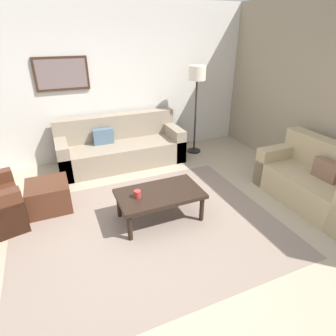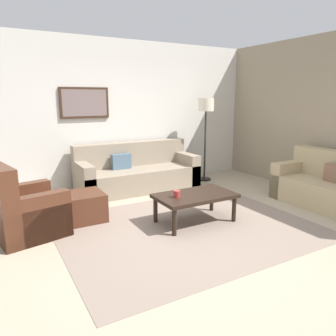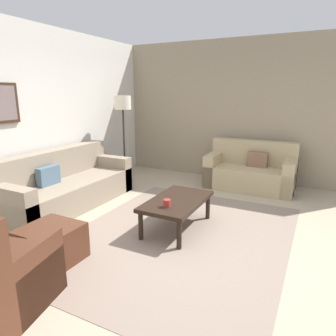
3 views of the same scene
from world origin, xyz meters
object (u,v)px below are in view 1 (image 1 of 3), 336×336
cup (137,194)px  lamp_standing (197,82)px  couch_loveseat (317,182)px  framed_artwork (62,74)px  couch_main (120,147)px  coffee_table (160,196)px  ottoman (49,196)px

cup → lamp_standing: bearing=46.1°
couch_loveseat → framed_artwork: size_ratio=1.80×
lamp_standing → couch_main: bearing=176.1°
couch_main → coffee_table: 1.98m
couch_main → lamp_standing: (1.53, -0.11, 1.11)m
couch_main → ottoman: 1.75m
lamp_standing → ottoman: bearing=-160.1°
ottoman → coffee_table: 1.60m
ottoman → cup: (1.05, -0.85, 0.26)m
cup → lamp_standing: lamp_standing is taller
coffee_table → ottoman: bearing=147.9°
coffee_table → lamp_standing: (1.51, 1.88, 1.05)m
ottoman → couch_loveseat: bearing=-20.1°
ottoman → framed_artwork: 2.16m
couch_main → couch_loveseat: bearing=-47.1°
ottoman → framed_artwork: (0.52, 1.54, 1.43)m
couch_main → couch_loveseat: same height
couch_loveseat → framed_artwork: bearing=137.3°
cup → lamp_standing: size_ratio=0.06×
ottoman → lamp_standing: 3.27m
couch_main → lamp_standing: lamp_standing is taller
coffee_table → couch_loveseat: bearing=-12.0°
coffee_table → cup: bearing=-179.1°
couch_main → couch_loveseat: size_ratio=1.43×
ottoman → coffee_table: (1.35, -0.84, 0.16)m
couch_loveseat → lamp_standing: bearing=107.9°
ottoman → coffee_table: bearing=-32.1°
cup → ottoman: bearing=141.0°
couch_main → lamp_standing: bearing=-3.9°
couch_loveseat → ottoman: size_ratio=2.85×
coffee_table → cup: 0.32m
coffee_table → cup: (-0.30, -0.00, 0.10)m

